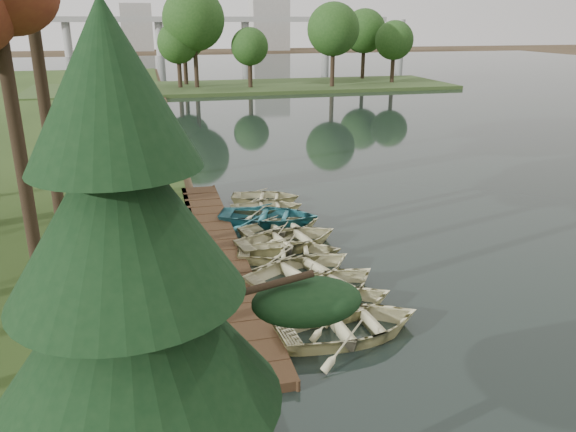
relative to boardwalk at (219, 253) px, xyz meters
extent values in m
plane|color=#3D2F1D|center=(1.60, 0.00, -0.15)|extent=(300.00, 300.00, 0.00)
cube|color=#382515|center=(0.00, 0.00, 0.00)|extent=(1.60, 16.00, 0.30)
cube|color=#334920|center=(9.60, 50.00, 0.08)|extent=(50.00, 14.00, 0.45)
cylinder|color=black|center=(-13.73, 50.00, 2.70)|extent=(0.50, 0.50, 4.80)
sphere|color=#224617|center=(-13.73, 50.00, 6.30)|extent=(5.60, 5.60, 5.60)
cylinder|color=black|center=(-7.07, 50.00, 2.70)|extent=(0.50, 0.50, 4.80)
sphere|color=#224617|center=(-7.07, 50.00, 6.30)|extent=(5.60, 5.60, 5.60)
cylinder|color=black|center=(-0.40, 50.00, 2.70)|extent=(0.50, 0.50, 4.80)
sphere|color=#224617|center=(-0.40, 50.00, 6.30)|extent=(5.60, 5.60, 5.60)
cylinder|color=black|center=(6.27, 50.00, 2.70)|extent=(0.50, 0.50, 4.80)
sphere|color=#224617|center=(6.27, 50.00, 6.30)|extent=(5.60, 5.60, 5.60)
cylinder|color=black|center=(12.93, 50.00, 2.70)|extent=(0.50, 0.50, 4.80)
sphere|color=#224617|center=(12.93, 50.00, 6.30)|extent=(5.60, 5.60, 5.60)
cylinder|color=black|center=(19.60, 50.00, 2.70)|extent=(0.50, 0.50, 4.80)
sphere|color=#224617|center=(19.60, 50.00, 6.30)|extent=(5.60, 5.60, 5.60)
cylinder|color=black|center=(26.27, 50.00, 2.70)|extent=(0.50, 0.50, 4.80)
sphere|color=#224617|center=(26.27, 50.00, 6.30)|extent=(5.60, 5.60, 5.60)
cube|color=#A5A5A0|center=(11.60, 120.00, 7.85)|extent=(90.00, 4.00, 1.20)
cylinder|color=#A5A5A0|center=(-18.40, 120.00, 3.85)|extent=(1.80, 1.80, 8.00)
cylinder|color=#A5A5A0|center=(1.60, 120.00, 3.85)|extent=(1.80, 1.80, 8.00)
cylinder|color=#A5A5A0|center=(21.60, 120.00, 3.85)|extent=(1.80, 1.80, 8.00)
cylinder|color=#A5A5A0|center=(41.60, 120.00, 3.85)|extent=(1.80, 1.80, 8.00)
cylinder|color=#A5A5A0|center=(61.60, 120.00, 3.85)|extent=(1.80, 1.80, 8.00)
cube|color=#A5A5A0|center=(31.60, 140.00, 8.85)|extent=(10.00, 8.00, 18.00)
cube|color=#A5A5A0|center=(-3.40, 145.00, 5.85)|extent=(8.00, 8.00, 12.00)
imported|color=beige|center=(2.67, -6.11, 0.31)|extent=(4.18, 3.16, 0.82)
imported|color=beige|center=(2.63, -4.85, 0.28)|extent=(3.94, 3.04, 0.76)
imported|color=beige|center=(2.71, -3.89, 0.30)|extent=(4.63, 4.10, 0.79)
imported|color=beige|center=(2.34, -2.51, 0.30)|extent=(4.59, 3.98, 0.79)
imported|color=beige|center=(2.32, -0.90, 0.27)|extent=(4.02, 3.22, 0.74)
imported|color=beige|center=(2.54, 0.17, 0.30)|extent=(4.38, 3.54, 0.80)
imported|color=beige|center=(2.63, 1.65, 0.24)|extent=(3.81, 3.11, 0.69)
imported|color=teal|center=(2.37, 2.77, 0.31)|extent=(4.76, 4.10, 0.83)
imported|color=beige|center=(2.58, 4.20, 0.22)|extent=(3.25, 2.43, 0.64)
imported|color=beige|center=(2.84, 5.69, 0.22)|extent=(3.54, 2.94, 0.63)
imported|color=beige|center=(-2.30, 7.36, 0.51)|extent=(4.22, 4.01, 0.71)
cylinder|color=black|center=(-5.80, -0.58, 4.07)|extent=(0.40, 0.40, 7.84)
cylinder|color=black|center=(-5.80, 4.66, 5.33)|extent=(0.45, 0.45, 10.35)
cone|color=black|center=(-2.41, -11.63, 4.24)|extent=(3.80, 3.80, 2.60)
cone|color=black|center=(-2.41, -11.63, 5.66)|extent=(2.90, 2.90, 2.25)
cone|color=black|center=(-2.41, -11.63, 7.09)|extent=(2.00, 2.00, 1.90)
cone|color=#3F661E|center=(-2.44, -3.61, 0.59)|extent=(0.60, 0.60, 0.89)
cone|color=#3F661E|center=(-3.56, -0.17, 0.70)|extent=(0.60, 0.60, 1.11)
cone|color=#3F661E|center=(-2.32, 3.62, 0.63)|extent=(0.60, 0.60, 0.95)
cone|color=#3F661E|center=(-2.89, 4.69, 0.64)|extent=(0.60, 0.60, 0.98)
camera|label=1|loc=(-2.00, -18.19, 7.75)|focal=35.00mm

